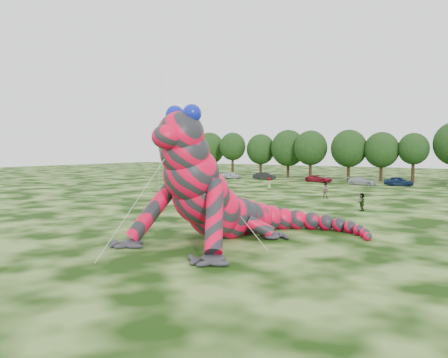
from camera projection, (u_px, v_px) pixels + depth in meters
ground at (240, 239)px, 28.63m from camera, size 240.00×240.00×0.00m
inflatable_gecko at (226, 174)px, 28.92m from camera, size 15.78×18.23×8.53m
flying_kite at (163, 8)px, 38.44m from camera, size 4.52×3.86×20.86m
tree_0 at (172, 153)px, 107.44m from camera, size 6.91×6.22×9.51m
tree_1 at (189, 153)px, 103.09m from camera, size 6.74×6.07×9.81m
tree_2 at (210, 153)px, 100.81m from camera, size 7.04×6.34×9.64m
tree_3 at (233, 154)px, 95.45m from camera, size 5.81×5.23×9.44m
tree_4 at (261, 155)px, 93.56m from camera, size 6.22×5.60×9.06m
tree_5 at (288, 154)px, 89.79m from camera, size 7.16×6.44×9.80m
tree_6 at (311, 155)px, 85.32m from camera, size 6.52×5.86×9.49m
tree_7 at (349, 155)px, 81.39m from camera, size 6.68×6.01×9.48m
tree_8 at (381, 157)px, 78.39m from camera, size 6.14×5.53×8.94m
tree_9 at (413, 158)px, 75.85m from camera, size 5.27×4.74×8.68m
car_0 at (231, 175)px, 86.25m from camera, size 4.16×1.69×1.41m
car_1 at (264, 176)px, 83.52m from camera, size 4.45×2.00×1.42m
car_2 at (319, 179)px, 76.90m from camera, size 4.99×2.84×1.31m
car_3 at (362, 181)px, 70.73m from camera, size 4.59×2.11×1.30m
car_4 at (399, 181)px, 69.15m from camera, size 4.53×2.09×1.50m
spectator_1 at (325, 191)px, 51.96m from camera, size 0.99×0.82×1.86m
spectator_5 at (362, 202)px, 41.46m from camera, size 0.65×1.65×1.73m
spectator_4 at (269, 183)px, 63.87m from camera, size 0.62×0.88×1.69m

